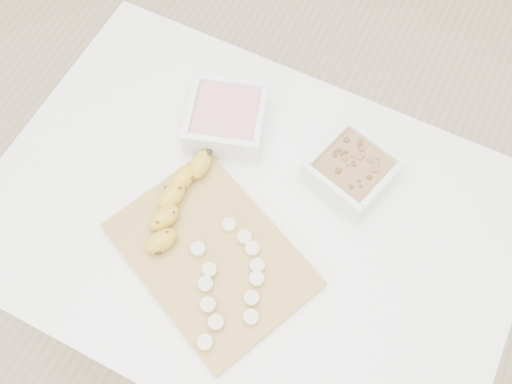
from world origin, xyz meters
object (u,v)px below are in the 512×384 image
at_px(bowl_granola, 352,171).
at_px(cutting_board, 211,255).
at_px(banana, 176,203).
at_px(bowl_yogurt, 226,119).
at_px(table, 249,236).

height_order(bowl_granola, cutting_board, bowl_granola).
xyz_separation_m(bowl_granola, banana, (-0.26, -0.21, 0.00)).
height_order(bowl_granola, banana, bowl_granola).
xyz_separation_m(bowl_yogurt, cutting_board, (0.10, -0.25, -0.03)).
bearing_deg(cutting_board, bowl_granola, 57.77).
bearing_deg(table, banana, -160.62).
bearing_deg(bowl_granola, bowl_yogurt, -178.72).
relative_size(bowl_yogurt, bowl_granola, 1.10).
height_order(table, cutting_board, cutting_board).
xyz_separation_m(table, bowl_granola, (0.14, 0.16, 0.13)).
relative_size(bowl_granola, banana, 0.79).
bearing_deg(bowl_granola, table, -130.07).
relative_size(bowl_yogurt, cutting_board, 0.54).
bearing_deg(cutting_board, table, 74.38).
bearing_deg(table, bowl_yogurt, 129.52).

